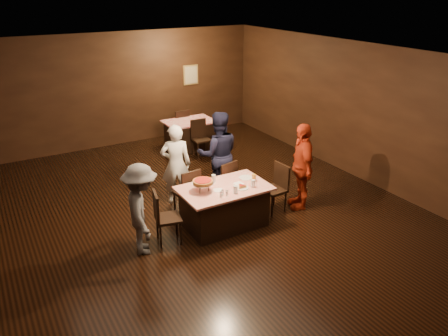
% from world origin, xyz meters
% --- Properties ---
extents(room, '(10.00, 10.04, 3.02)m').
position_xyz_m(room, '(0.00, 0.01, 2.14)').
color(room, black).
rests_on(room, ground).
extents(main_table, '(1.60, 1.00, 0.77)m').
position_xyz_m(main_table, '(0.25, -0.32, 0.39)').
color(main_table, '#B71D0C').
rests_on(main_table, ground).
extents(back_table, '(1.30, 0.90, 0.77)m').
position_xyz_m(back_table, '(1.49, 3.68, 0.39)').
color(back_table, '#AF0B1D').
rests_on(back_table, ground).
extents(chair_far_left, '(0.47, 0.47, 0.95)m').
position_xyz_m(chair_far_left, '(-0.15, 0.43, 0.47)').
color(chair_far_left, black).
rests_on(chair_far_left, ground).
extents(chair_far_right, '(0.51, 0.51, 0.95)m').
position_xyz_m(chair_far_right, '(0.65, 0.43, 0.47)').
color(chair_far_right, black).
rests_on(chair_far_right, ground).
extents(chair_end_left, '(0.50, 0.50, 0.95)m').
position_xyz_m(chair_end_left, '(-0.85, -0.32, 0.47)').
color(chair_end_left, black).
rests_on(chair_end_left, ground).
extents(chair_end_right, '(0.45, 0.45, 0.95)m').
position_xyz_m(chair_end_right, '(1.35, -0.32, 0.47)').
color(chair_end_right, black).
rests_on(chair_end_right, ground).
extents(chair_back_near, '(0.44, 0.44, 0.95)m').
position_xyz_m(chair_back_near, '(1.49, 2.98, 0.47)').
color(chair_back_near, black).
rests_on(chair_back_near, ground).
extents(chair_back_far, '(0.42, 0.42, 0.95)m').
position_xyz_m(chair_back_far, '(1.49, 4.28, 0.47)').
color(chair_back_far, black).
rests_on(chair_back_far, ground).
extents(diner_white_jacket, '(0.70, 0.59, 1.65)m').
position_xyz_m(diner_white_jacket, '(-0.11, 0.96, 0.82)').
color(diner_white_jacket, white).
rests_on(diner_white_jacket, ground).
extents(diner_navy_hoodie, '(1.05, 0.94, 1.80)m').
position_xyz_m(diner_navy_hoodie, '(0.80, 0.87, 0.90)').
color(diner_navy_hoodie, black).
rests_on(diner_navy_hoodie, ground).
extents(diner_grey_knit, '(0.80, 1.11, 1.55)m').
position_xyz_m(diner_grey_knit, '(-1.33, -0.38, 0.78)').
color(diner_grey_knit, '#58595D').
rests_on(diner_grey_knit, ground).
extents(diner_red_shirt, '(0.80, 1.10, 1.73)m').
position_xyz_m(diner_red_shirt, '(1.92, -0.42, 0.86)').
color(diner_red_shirt, '#A42911').
rests_on(diner_red_shirt, ground).
extents(pizza_stand, '(0.38, 0.38, 0.22)m').
position_xyz_m(pizza_stand, '(-0.15, -0.27, 0.95)').
color(pizza_stand, black).
rests_on(pizza_stand, main_table).
extents(plate_with_slice, '(0.25, 0.25, 0.06)m').
position_xyz_m(plate_with_slice, '(0.50, -0.50, 0.80)').
color(plate_with_slice, white).
rests_on(plate_with_slice, main_table).
extents(plate_empty, '(0.25, 0.25, 0.01)m').
position_xyz_m(plate_empty, '(0.80, -0.17, 0.78)').
color(plate_empty, white).
rests_on(plate_empty, main_table).
extents(glass_front_left, '(0.08, 0.08, 0.14)m').
position_xyz_m(glass_front_left, '(0.30, -0.62, 0.84)').
color(glass_front_left, silver).
rests_on(glass_front_left, main_table).
extents(glass_front_right, '(0.08, 0.08, 0.14)m').
position_xyz_m(glass_front_right, '(0.70, -0.57, 0.84)').
color(glass_front_right, silver).
rests_on(glass_front_right, main_table).
extents(glass_amber, '(0.08, 0.08, 0.14)m').
position_xyz_m(glass_amber, '(0.85, -0.37, 0.84)').
color(glass_amber, '#BF7F26').
rests_on(glass_amber, main_table).
extents(glass_back, '(0.08, 0.08, 0.14)m').
position_xyz_m(glass_back, '(0.20, -0.02, 0.84)').
color(glass_back, silver).
rests_on(glass_back, main_table).
extents(condiments, '(0.17, 0.10, 0.09)m').
position_xyz_m(condiments, '(0.07, -0.61, 0.82)').
color(condiments, silver).
rests_on(condiments, main_table).
extents(napkin_center, '(0.19, 0.19, 0.01)m').
position_xyz_m(napkin_center, '(0.55, -0.32, 0.77)').
color(napkin_center, white).
rests_on(napkin_center, main_table).
extents(napkin_left, '(0.21, 0.21, 0.01)m').
position_xyz_m(napkin_left, '(0.10, -0.37, 0.77)').
color(napkin_left, white).
rests_on(napkin_left, main_table).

